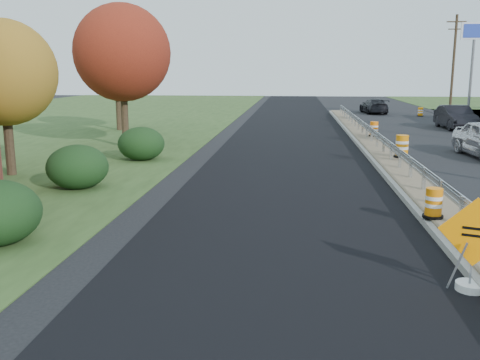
# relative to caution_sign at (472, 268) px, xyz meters

# --- Properties ---
(ground) EXTENTS (140.00, 140.00, 0.00)m
(ground) POSITION_rel_caution_sign_xyz_m (0.90, 7.70, -0.45)
(ground) COLOR black
(ground) RESTS_ON ground
(milled_overlay) EXTENTS (7.20, 120.00, 0.01)m
(milled_overlay) POSITION_rel_caution_sign_xyz_m (-3.50, 17.70, -0.44)
(milled_overlay) COLOR black
(milled_overlay) RESTS_ON ground
(median) EXTENTS (1.60, 55.00, 0.23)m
(median) POSITION_rel_caution_sign_xyz_m (0.90, 15.70, -0.34)
(median) COLOR gray
(median) RESTS_ON ground
(guardrail) EXTENTS (0.10, 46.15, 0.72)m
(guardrail) POSITION_rel_caution_sign_xyz_m (0.90, 16.70, 0.28)
(guardrail) COLOR silver
(guardrail) RESTS_ON median
(pylon_sign_north) EXTENTS (2.20, 0.30, 7.90)m
(pylon_sign_north) POSITION_rel_caution_sign_xyz_m (11.40, 37.70, 6.03)
(pylon_sign_north) COLOR slate
(pylon_sign_north) RESTS_ON ground
(utility_pole_north) EXTENTS (1.90, 0.26, 9.40)m
(utility_pole_north) POSITION_rel_caution_sign_xyz_m (12.40, 46.70, 4.49)
(utility_pole_north) COLOR #473523
(utility_pole_north) RESTS_ON ground
(hedge_mid) EXTENTS (2.09, 2.09, 1.52)m
(hedge_mid) POSITION_rel_caution_sign_xyz_m (-10.60, 7.70, 0.31)
(hedge_mid) COLOR black
(hedge_mid) RESTS_ON ground
(hedge_north) EXTENTS (2.09, 2.09, 1.52)m
(hedge_north) POSITION_rel_caution_sign_xyz_m (-10.10, 13.70, 0.31)
(hedge_north) COLOR black
(hedge_north) RESTS_ON ground
(tree_near_yellow) EXTENTS (3.96, 3.96, 5.88)m
(tree_near_yellow) POSITION_rel_caution_sign_xyz_m (-14.10, 9.70, 3.44)
(tree_near_yellow) COLOR #473523
(tree_near_yellow) RESTS_ON ground
(tree_near_red) EXTENTS (4.95, 4.95, 7.35)m
(tree_near_red) POSITION_rel_caution_sign_xyz_m (-12.10, 17.70, 4.42)
(tree_near_red) COLOR #473523
(tree_near_red) RESTS_ON ground
(tree_near_back) EXTENTS (4.29, 4.29, 6.37)m
(tree_near_back) POSITION_rel_caution_sign_xyz_m (-15.10, 25.70, 3.76)
(tree_near_back) COLOR #473523
(tree_near_back) RESTS_ON ground
(caution_sign) EXTENTS (1.21, 0.53, 1.76)m
(caution_sign) POSITION_rel_caution_sign_xyz_m (0.00, 0.00, 0.00)
(caution_sign) COLOR white
(caution_sign) RESTS_ON ground
(barrel_median_near) EXTENTS (0.53, 0.53, 0.78)m
(barrel_median_near) POSITION_rel_caution_sign_xyz_m (0.35, 4.23, 0.16)
(barrel_median_near) COLOR black
(barrel_median_near) RESTS_ON median
(barrel_median_mid) EXTENTS (0.67, 0.67, 0.98)m
(barrel_median_mid) POSITION_rel_caution_sign_xyz_m (1.45, 14.24, 0.25)
(barrel_median_mid) COLOR black
(barrel_median_mid) RESTS_ON median
(barrel_median_far) EXTENTS (0.58, 0.58, 0.85)m
(barrel_median_far) POSITION_rel_caution_sign_xyz_m (1.36, 22.08, 0.19)
(barrel_median_far) COLOR black
(barrel_median_far) RESTS_ON median
(barrel_shoulder_far) EXTENTS (0.54, 0.54, 0.79)m
(barrel_shoulder_far) POSITION_rel_caution_sign_xyz_m (7.90, 39.58, -0.07)
(barrel_shoulder_far) COLOR black
(barrel_shoulder_far) RESTS_ON ground
(car_dark_mid) EXTENTS (1.87, 4.98, 1.62)m
(car_dark_mid) POSITION_rel_caution_sign_xyz_m (7.89, 28.92, 0.36)
(car_dark_mid) COLOR black
(car_dark_mid) RESTS_ON ground
(car_dark_far) EXTENTS (2.37, 4.97, 1.40)m
(car_dark_far) POSITION_rel_caution_sign_xyz_m (4.24, 42.60, 0.25)
(car_dark_far) COLOR black
(car_dark_far) RESTS_ON ground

